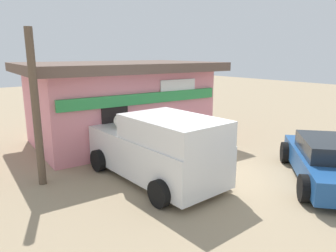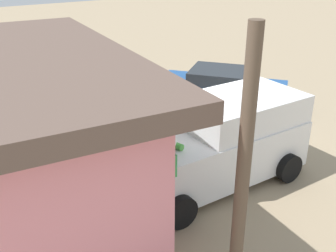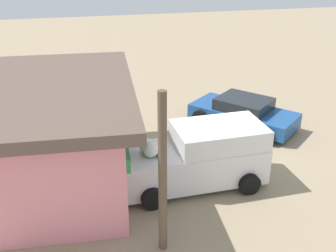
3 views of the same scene
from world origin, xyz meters
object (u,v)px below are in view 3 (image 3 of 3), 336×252
Objects in this scene: storefront_bar at (53,133)px; paint_bucket at (128,137)px; delivery_van at (198,156)px; unloaded_banana_pile at (85,193)px; customer_bending at (104,157)px; vendor_standing at (114,141)px; parked_sedan at (243,113)px.

storefront_bar is 21.24× the size of paint_bucket.
paint_bucket is (2.09, -2.49, -1.42)m from storefront_bar.
delivery_van is 5.79× the size of unloaded_banana_pile.
storefront_bar is at bearing 73.89° from customer_bending.
vendor_standing is 2.04m from paint_bucket.
parked_sedan is at bearing -68.56° from vendor_standing.
vendor_standing is at bearing 56.85° from delivery_van.
parked_sedan is 2.61× the size of vendor_standing.
customer_bending reaches higher than parked_sedan.
customer_bending is at bearing 157.33° from paint_bucket.
parked_sedan is 7.46m from unloaded_banana_pile.
storefront_bar is 4.49× the size of vendor_standing.
unloaded_banana_pile is (-0.87, 0.68, -0.66)m from customer_bending.
parked_sedan is 4.75m from paint_bucket.
parked_sedan is at bearing -71.33° from storefront_bar.
paint_bucket is (-0.35, 4.73, -0.40)m from parked_sedan.
storefront_bar is 1.68m from customer_bending.
vendor_standing is at bearing -79.93° from storefront_bar.
storefront_bar is at bearing 73.95° from delivery_van.
vendor_standing is at bearing 159.77° from paint_bucket.
paint_bucket is (2.51, -1.05, -0.66)m from customer_bending.
customer_bending is at bearing 151.87° from vendor_standing.
customer_bending is 3.95× the size of paint_bucket.
storefront_bar is 4.40m from delivery_van.
storefront_bar reaches higher than customer_bending.
parked_sedan is (3.64, -3.04, -0.36)m from delivery_van.
customer_bending is 2.80m from paint_bucket.
unloaded_banana_pile is 2.35× the size of paint_bucket.
delivery_van is 4.75m from parked_sedan.
storefront_bar reaches higher than delivery_van.
vendor_standing reaches higher than parked_sedan.
storefront_bar is 7.68m from parked_sedan.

